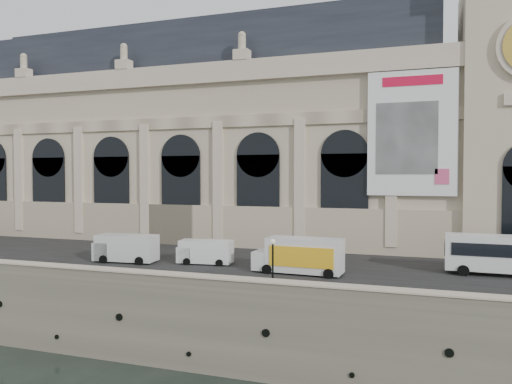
{
  "coord_description": "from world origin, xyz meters",
  "views": [
    {
      "loc": [
        24.56,
        -32.94,
        14.7
      ],
      "look_at": [
        5.69,
        22.0,
        12.67
      ],
      "focal_mm": 35.0,
      "sensor_mm": 36.0,
      "label": 1
    }
  ],
  "objects_px": {
    "box_truck": "(300,256)",
    "lamp_right": "(273,265)",
    "van_c": "(123,248)",
    "van_b": "(203,252)"
  },
  "relations": [
    {
      "from": "box_truck",
      "to": "lamp_right",
      "type": "bearing_deg",
      "value": -93.39
    },
    {
      "from": "van_c",
      "to": "lamp_right",
      "type": "relative_size",
      "value": 1.64
    },
    {
      "from": "box_truck",
      "to": "van_b",
      "type": "bearing_deg",
      "value": 171.19
    },
    {
      "from": "van_c",
      "to": "box_truck",
      "type": "distance_m",
      "value": 17.92
    },
    {
      "from": "van_b",
      "to": "box_truck",
      "type": "relative_size",
      "value": 0.69
    },
    {
      "from": "lamp_right",
      "to": "van_b",
      "type": "bearing_deg",
      "value": 139.22
    },
    {
      "from": "box_truck",
      "to": "lamp_right",
      "type": "xyz_separation_m",
      "value": [
        -0.4,
        -6.75,
        0.34
      ]
    },
    {
      "from": "van_b",
      "to": "van_c",
      "type": "relative_size",
      "value": 0.86
    },
    {
      "from": "van_b",
      "to": "box_truck",
      "type": "distance_m",
      "value": 10.16
    },
    {
      "from": "box_truck",
      "to": "lamp_right",
      "type": "relative_size",
      "value": 2.05
    }
  ]
}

